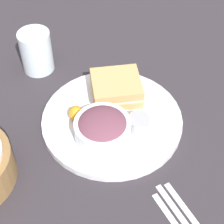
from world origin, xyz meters
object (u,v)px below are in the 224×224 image
Objects in this scene: drink_glass at (36,51)px; knife at (185,224)px; salad_bowl at (102,128)px; fork at (193,220)px; plate at (112,120)px; sandwich at (116,88)px; dressing_cup at (139,123)px.

drink_glass is 0.60× the size of knife.
salad_bowl is at bearing -163.10° from drink_glass.
salad_bowl reaches higher than fork.
plate is 1.73× the size of knife.
fork is (-0.29, -0.07, -0.01)m from plate.
sandwich is at bearing 175.66° from fork.
dressing_cup reaches higher than knife.
drink_glass is (0.18, 0.16, 0.01)m from sandwich.
plate is 2.90× the size of drink_glass.
knife is at bearing -169.36° from plate.
drink_glass reaches higher than dressing_cup.
fork is at bearing -174.25° from dressing_cup.
sandwich is (0.07, -0.03, 0.03)m from plate.
knife is at bearing -176.56° from sandwich.
salad_bowl reaches higher than plate.
drink_glass reaches higher than salad_bowl.
sandwich reaches higher than plate.
sandwich is 0.36m from fork.
knife is at bearing -178.47° from dressing_cup.
salad_bowl reaches higher than knife.
drink_glass is at bearing 41.62° from sandwich.
plate reaches higher than knife.
dressing_cup is at bearing -88.86° from salad_bowl.
drink_glass is at bearing -170.11° from fork.
sandwich is 1.07× the size of salad_bowl.
plate is 1.81× the size of fork.
fork and knife have the same top height.
plate is 2.65× the size of salad_bowl.
salad_bowl reaches higher than dressing_cup.
dressing_cup is at bearing 170.89° from knife.
sandwich is at bearing -31.17° from salad_bowl.
salad_bowl is 0.26m from knife.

